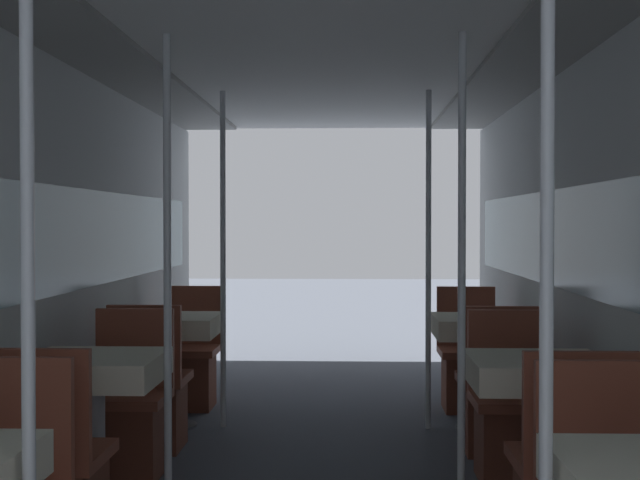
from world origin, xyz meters
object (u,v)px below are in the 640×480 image
Objects in this scene: chair_left_far_2 at (188,370)px; support_pole_right_2 at (428,260)px; dining_table_left_2 at (171,332)px; chair_left_near_2 at (151,403)px; support_pole_right_0 at (546,317)px; chair_left_far_1 at (127,424)px; support_pole_left_0 at (28,315)px; dining_table_right_1 at (537,382)px; dining_table_left_1 at (94,379)px; support_pole_left_2 at (223,259)px; dining_table_right_2 at (481,334)px; chair_right_far_1 at (513,428)px; chair_right_near_2 at (496,406)px; support_pole_right_1 at (462,276)px; chair_right_far_2 at (469,371)px; support_pole_left_1 at (167,275)px.

support_pole_right_2 reaches higher than chair_left_far_2.
dining_table_left_2 is 0.70m from chair_left_near_2.
chair_left_far_1 is at bearing 125.54° from support_pole_right_0.
chair_left_far_2 is 4.57m from support_pole_right_0.
dining_table_right_1 is at bearing 46.21° from support_pole_left_0.
support_pole_right_0 is (1.36, 0.00, 0.00)m from support_pole_left_0.
dining_table_left_1 is 1.87m from support_pole_left_2.
dining_table_right_2 is (0.35, 3.55, -0.48)m from support_pole_right_0.
support_pole_left_2 reaches higher than chair_left_near_2.
chair_left_far_1 is at bearing 0.00° from chair_right_far_1.
dining_table_left_1 is 2.05m from dining_table_right_1.
chair_right_near_2 is (0.35, 2.94, -0.83)m from support_pole_right_0.
chair_right_far_2 is (0.35, 2.38, -0.83)m from support_pole_right_1.
dining_table_left_2 is 1.77m from support_pole_right_2.
chair_left_near_2 and chair_right_far_1 have the same top height.
dining_table_left_1 is 0.84× the size of chair_left_near_2.
dining_table_left_1 is at bearing 49.33° from chair_right_far_2.
support_pole_right_1 is (1.70, -1.77, 0.48)m from dining_table_left_2.
support_pole_left_2 is at bearing 160.36° from chair_right_near_2.
support_pole_left_1 is at bearing -90.00° from support_pole_left_2.
chair_right_far_1 is at bearing 16.52° from dining_table_left_1.
support_pole_right_1 is (1.70, -0.61, 0.83)m from chair_left_far_1.
support_pole_left_0 is 3.55m from support_pole_left_2.
support_pole_left_2 is at bearing 110.91° from support_pole_right_0.
chair_left_far_1 and chair_right_near_2 have the same top height.
chair_right_far_2 is (0.00, 1.77, 0.00)m from chair_right_far_1.
dining_table_left_2 is (-0.35, 1.77, -0.48)m from support_pole_left_1.
dining_table_left_2 is at bearing 95.56° from support_pole_left_0.
chair_right_far_2 is 0.40× the size of support_pole_right_2.
dining_table_left_2 is at bearing 90.00° from chair_left_far_2.
chair_left_far_1 is 1.99m from support_pole_right_1.
chair_left_far_1 is 1.00× the size of chair_left_near_2.
chair_left_far_1 is 0.40× the size of support_pole_left_2.
support_pole_left_2 is 2.23m from chair_right_far_1.
support_pole_left_0 is at bearing -84.44° from dining_table_left_2.
support_pole_right_1 reaches higher than dining_table_right_2.
support_pole_right_1 is at bearing -101.01° from dining_table_right_2.
chair_left_near_2 is 0.40× the size of support_pole_right_0.
dining_table_left_2 is 0.33× the size of support_pole_right_1.
support_pole_left_2 reaches higher than dining_table_left_1.
support_pole_right_1 is (-0.35, -0.00, 0.48)m from dining_table_right_1.
support_pole_right_2 reaches higher than dining_table_right_1.
dining_table_left_2 is at bearing 16.52° from chair_right_far_2.
support_pole_right_1 reaches higher than chair_right_far_1.
support_pole_left_2 is (0.00, 3.55, 0.00)m from support_pole_left_0.
chair_right_far_1 is at bearing 81.75° from support_pole_right_0.
support_pole_left_2 is 1.77m from dining_table_right_2.
support_pole_left_0 is 2.53× the size of chair_left_near_2.
chair_right_far_2 is at bearing 90.00° from dining_table_right_1.
support_pole_right_0 is (1.70, -1.77, 0.48)m from dining_table_left_1.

